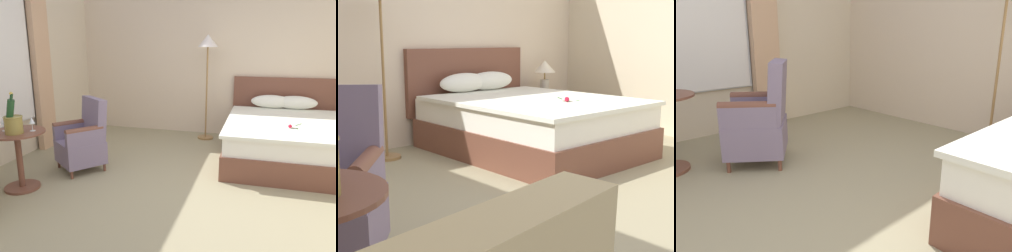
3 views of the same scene
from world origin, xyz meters
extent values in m
plane|color=gray|center=(0.00, 0.00, 0.00)|extent=(7.26, 7.26, 0.00)
cube|color=beige|center=(0.00, 2.68, 1.48)|extent=(5.88, 0.12, 2.96)
cube|color=brown|center=(0.96, 1.45, 0.16)|extent=(1.64, 2.19, 0.32)
cube|color=white|center=(0.96, 1.45, 0.44)|extent=(1.59, 2.12, 0.23)
cube|color=white|center=(0.96, 1.39, 0.58)|extent=(1.67, 2.06, 0.04)
cube|color=brown|center=(0.96, 2.59, 0.71)|extent=(1.72, 0.08, 0.78)
ellipsoid|color=white|center=(0.76, 2.39, 0.71)|extent=(0.69, 0.23, 0.23)
ellipsoid|color=white|center=(1.16, 2.39, 0.71)|extent=(0.69, 0.25, 0.24)
cylinder|color=#2D6628|center=(1.06, 1.11, 0.61)|extent=(0.17, 0.28, 0.01)
sphere|color=red|center=(0.98, 0.98, 0.63)|extent=(0.05, 0.05, 0.05)
ellipsoid|color=#33702D|center=(1.06, 0.91, 0.61)|extent=(0.02, 0.05, 0.01)
cube|color=white|center=(1.03, 1.03, 0.61)|extent=(0.09, 0.12, 0.00)
cube|color=brown|center=(2.07, 2.33, 0.26)|extent=(0.42, 0.38, 0.52)
sphere|color=tan|center=(2.29, 2.33, 0.37)|extent=(0.02, 0.02, 0.02)
cylinder|color=#BCB7A5|center=(2.07, 2.33, 0.60)|extent=(0.12, 0.12, 0.15)
cylinder|color=olive|center=(2.07, 2.33, 0.72)|extent=(0.02, 0.02, 0.10)
cone|color=#EFE5C6|center=(2.07, 2.33, 0.85)|extent=(0.29, 0.29, 0.15)
cylinder|color=olive|center=(-0.35, 2.24, 0.01)|extent=(0.28, 0.28, 0.03)
cylinder|color=olive|center=(-0.35, 2.24, 0.83)|extent=(0.03, 0.03, 1.59)
cylinder|color=brown|center=(-1.39, 0.30, 0.05)|extent=(0.04, 0.04, 0.11)
cube|color=slate|center=(-1.55, 0.11, 0.50)|extent=(0.37, 0.45, 0.20)
cylinder|color=brown|center=(-1.55, 0.11, 0.60)|extent=(0.37, 0.45, 0.09)
camera|label=1|loc=(0.58, -3.46, 1.67)|focal=35.00mm
camera|label=2|loc=(-2.54, -2.07, 1.21)|focal=50.00mm
camera|label=3|loc=(1.03, -1.16, 1.23)|focal=35.00mm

